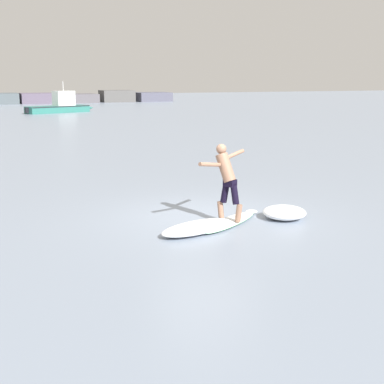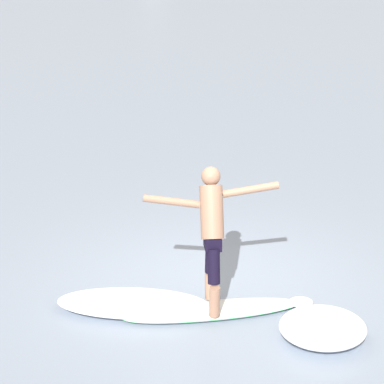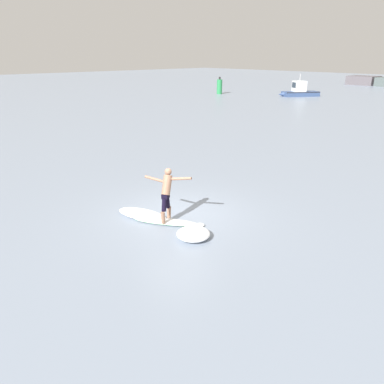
# 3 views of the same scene
# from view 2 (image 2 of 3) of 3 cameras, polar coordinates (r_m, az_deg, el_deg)

# --- Properties ---
(ground_plane) EXTENTS (200.00, 200.00, 0.00)m
(ground_plane) POSITION_cam_2_polar(r_m,az_deg,el_deg) (12.04, 1.51, -5.89)
(ground_plane) COLOR gray
(surfboard) EXTENTS (2.24, 1.71, 0.23)m
(surfboard) POSITION_cam_2_polar(r_m,az_deg,el_deg) (11.30, 1.49, -7.41)
(surfboard) COLOR white
(surfboard) RESTS_ON ground
(surfer) EXTENTS (1.50, 0.94, 1.74)m
(surfer) POSITION_cam_2_polar(r_m,az_deg,el_deg) (10.94, 1.25, -2.18)
(surfer) COLOR #8F6750
(surfer) RESTS_ON surfboard
(wave_foam_at_tail) EXTENTS (1.28, 1.28, 0.30)m
(wave_foam_at_tail) POSITION_cam_2_polar(r_m,az_deg,el_deg) (10.79, 8.21, -8.41)
(wave_foam_at_tail) COLOR white
(wave_foam_at_tail) RESTS_ON ground
(wave_foam_at_nose) EXTENTS (2.05, 1.34, 0.21)m
(wave_foam_at_nose) POSITION_cam_2_polar(r_m,az_deg,el_deg) (11.36, -3.74, -6.98)
(wave_foam_at_nose) COLOR white
(wave_foam_at_nose) RESTS_ON ground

